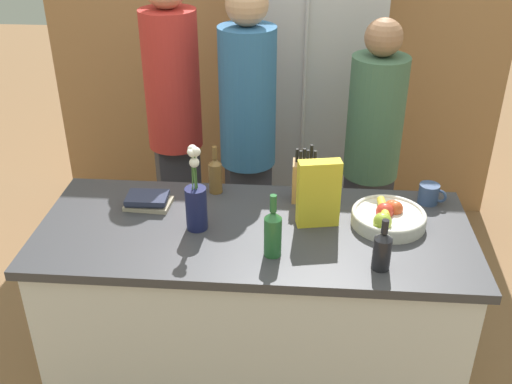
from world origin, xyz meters
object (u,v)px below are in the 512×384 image
flower_vase (196,201)px  cereal_box (319,194)px  knife_block (305,180)px  person_in_blue (248,133)px  person_in_red_tee (372,151)px  fruit_bowl (388,216)px  book_stack (148,200)px  bottle_oil (273,232)px  refrigerator (313,90)px  person_at_sink (174,115)px  coffee_mug (429,194)px  bottle_vinegar (215,174)px  bottle_wine (382,250)px

flower_vase → cereal_box: 0.50m
cereal_box → knife_block: bearing=105.1°
person_in_blue → person_in_red_tee: size_ratio=1.11×
fruit_bowl → book_stack: size_ratio=1.51×
bottle_oil → refrigerator: bearing=84.3°
person_at_sink → knife_block: bearing=-63.5°
flower_vase → book_stack: bearing=146.6°
person_in_red_tee → bottle_oil: bearing=-142.1°
coffee_mug → book_stack: (-1.25, -0.12, -0.02)m
refrigerator → flower_vase: refrigerator is taller
book_stack → person_in_red_tee: (1.04, 0.63, -0.01)m
refrigerator → book_stack: size_ratio=9.64×
fruit_bowl → coffee_mug: bearing=44.6°
refrigerator → person_at_sink: refrigerator is taller
person_at_sink → refrigerator: bearing=15.2°
refrigerator → person_at_sink: bearing=-141.4°
fruit_bowl → flower_vase: size_ratio=0.84×
flower_vase → bottle_vinegar: (0.04, 0.31, -0.04)m
coffee_mug → bottle_oil: (-0.68, -0.46, 0.06)m
coffee_mug → bottle_vinegar: size_ratio=0.52×
knife_block → bottle_vinegar: size_ratio=1.15×
coffee_mug → person_in_blue: person_in_blue is taller
book_stack → bottle_vinegar: 0.33m
bottle_wine → person_at_sink: person_at_sink is taller
cereal_box → coffee_mug: cereal_box is taller
flower_vase → book_stack: 0.31m
fruit_bowl → person_in_blue: bearing=135.3°
knife_block → bottle_vinegar: bearing=174.4°
fruit_bowl → bottle_vinegar: bearing=163.5°
refrigerator → cereal_box: bearing=-89.5°
fruit_bowl → knife_block: bearing=152.2°
fruit_bowl → cereal_box: (-0.30, -0.02, 0.11)m
knife_block → person_in_red_tee: (0.35, 0.52, -0.08)m
person_at_sink → bottle_oil: bearing=-84.0°
person_at_sink → bottle_vinegar: bearing=-85.2°
cereal_box → coffee_mug: 0.56m
refrigerator → fruit_bowl: bearing=-77.3°
person_at_sink → person_in_red_tee: size_ratio=1.14×
bottle_oil → book_stack: bearing=149.8°
fruit_bowl → person_in_red_tee: bearing=90.1°
bottle_oil → person_in_red_tee: size_ratio=0.17×
flower_vase → person_in_blue: (0.15, 0.73, -0.01)m
person_at_sink → person_in_red_tee: bearing=-27.3°
person_at_sink → person_in_red_tee: person_at_sink is taller
book_stack → bottle_oil: bearing=-30.2°
refrigerator → person_in_blue: refrigerator is taller
fruit_bowl → bottle_wine: (-0.06, -0.32, 0.04)m
bottle_vinegar → person_in_blue: 0.43m
fruit_bowl → knife_block: knife_block is taller
fruit_bowl → bottle_vinegar: bottle_vinegar is taller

